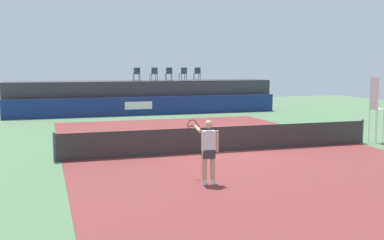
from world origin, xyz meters
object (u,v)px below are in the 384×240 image
at_px(umpire_chair, 375,105).
at_px(tennis_ball, 161,130).
at_px(spectator_chair_left, 154,73).
at_px(net_post_far, 362,131).
at_px(net_post_near, 55,147).
at_px(spectator_chair_far_right, 197,73).
at_px(spectator_chair_far_left, 137,73).
at_px(spectator_chair_center, 169,73).
at_px(tennis_player, 208,149).
at_px(spectator_chair_right, 183,73).

xyz_separation_m(umpire_chair, tennis_ball, (-7.77, 6.06, -1.55)).
height_order(spectator_chair_left, net_post_far, spectator_chair_left).
relative_size(umpire_chair, net_post_near, 2.76).
distance_m(spectator_chair_far_right, tennis_ball, 11.04).
distance_m(spectator_chair_far_left, tennis_ball, 9.47).
bearing_deg(umpire_chair, spectator_chair_left, 111.82).
bearing_deg(spectator_chair_left, spectator_chair_far_right, 7.94).
relative_size(spectator_chair_far_left, spectator_chair_center, 1.00).
xyz_separation_m(umpire_chair, tennis_player, (-9.01, -4.31, -0.63)).
height_order(spectator_chair_center, spectator_chair_right, same).
height_order(spectator_chair_center, spectator_chair_far_right, same).
relative_size(spectator_chair_far_left, tennis_ball, 13.06).
xyz_separation_m(spectator_chair_left, net_post_far, (5.44, -15.04, -2.19)).
relative_size(spectator_chair_right, net_post_far, 0.89).
bearing_deg(net_post_near, spectator_chair_far_left, 69.09).
bearing_deg(spectator_chair_left, spectator_chair_far_left, 176.97).
xyz_separation_m(spectator_chair_right, tennis_ball, (-3.95, -9.34, -2.66)).
bearing_deg(net_post_near, tennis_player, -47.42).
bearing_deg(spectator_chair_far_left, spectator_chair_center, 3.03).
relative_size(tennis_player, tennis_ball, 26.03).
relative_size(spectator_chair_far_left, net_post_far, 0.89).
bearing_deg(tennis_ball, umpire_chair, -37.91).
height_order(spectator_chair_far_left, umpire_chair, spectator_chair_far_left).
bearing_deg(spectator_chair_center, spectator_chair_left, -170.59).
height_order(spectator_chair_right, net_post_near, spectator_chair_right).
xyz_separation_m(spectator_chair_center, umpire_chair, (4.92, -15.25, -1.11)).
bearing_deg(tennis_player, net_post_near, 132.58).
bearing_deg(net_post_far, tennis_ball, 139.98).
bearing_deg(spectator_chair_far_right, spectator_chair_right, -173.42).
bearing_deg(spectator_chair_right, spectator_chair_far_left, -175.43).
bearing_deg(net_post_near, tennis_ball, 49.18).
height_order(spectator_chair_far_left, net_post_far, spectator_chair_far_left).
relative_size(spectator_chair_center, net_post_near, 0.89).
xyz_separation_m(spectator_chair_center, tennis_player, (-4.09, -19.55, -1.73)).
distance_m(spectator_chair_right, spectator_chair_far_right, 1.07).
bearing_deg(umpire_chair, spectator_chair_center, 107.89).
xyz_separation_m(spectator_chair_center, tennis_ball, (-2.85, -9.19, -2.66)).
bearing_deg(net_post_far, net_post_near, 180.00).
bearing_deg(spectator_chair_right, spectator_chair_far_right, 6.58).
height_order(spectator_chair_left, spectator_chair_center, same).
height_order(spectator_chair_left, spectator_chair_right, same).
bearing_deg(spectator_chair_right, tennis_ball, -112.91).
xyz_separation_m(spectator_chair_center, spectator_chair_far_right, (2.16, 0.27, 0.00)).
xyz_separation_m(tennis_player, tennis_ball, (1.24, 10.36, -0.92)).
xyz_separation_m(spectator_chair_far_right, net_post_near, (-10.23, -15.50, -2.19)).
bearing_deg(spectator_chair_left, net_post_near, -114.81).
distance_m(spectator_chair_far_left, tennis_player, 19.59).
bearing_deg(umpire_chair, tennis_ball, 142.09).
distance_m(umpire_chair, net_post_far, 1.24).
xyz_separation_m(spectator_chair_far_left, net_post_near, (-5.77, -15.11, -2.19)).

